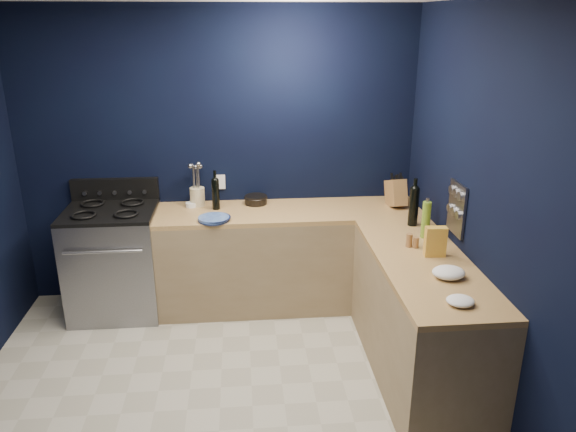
{
  "coord_description": "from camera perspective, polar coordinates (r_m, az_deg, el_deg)",
  "views": [
    {
      "loc": [
        0.19,
        -3.09,
        2.48
      ],
      "look_at": [
        0.55,
        1.0,
        1.0
      ],
      "focal_mm": 34.4,
      "sensor_mm": 36.0,
      "label": 1
    }
  ],
  "objects": [
    {
      "name": "utensil_crock",
      "position": [
        4.96,
        -9.35,
        1.99
      ],
      "size": [
        0.16,
        0.16,
        0.16
      ],
      "primitive_type": "cylinder",
      "rotation": [
        0.0,
        0.0,
        0.27
      ],
      "color": "beige",
      "rests_on": "top_back"
    },
    {
      "name": "wall_right",
      "position": [
        3.66,
        20.71,
        -0.31
      ],
      "size": [
        0.02,
        3.5,
        2.6
      ],
      "primitive_type": "cube",
      "color": "black",
      "rests_on": "ground"
    },
    {
      "name": "cab_back",
      "position": [
        4.98,
        0.13,
        -4.46
      ],
      "size": [
        2.3,
        0.63,
        0.86
      ],
      "primitive_type": "cube",
      "color": "#8C7656",
      "rests_on": "floor"
    },
    {
      "name": "oil_bottle",
      "position": [
        4.29,
        14.06,
        -0.38
      ],
      "size": [
        0.07,
        0.07,
        0.28
      ],
      "primitive_type": "cylinder",
      "rotation": [
        0.0,
        0.0,
        -0.0
      ],
      "color": "olive",
      "rests_on": "top_right"
    },
    {
      "name": "towel_front",
      "position": [
        3.7,
        16.27,
        -5.63
      ],
      "size": [
        0.27,
        0.25,
        0.07
      ],
      "primitive_type": "ellipsoid",
      "rotation": [
        0.0,
        0.0,
        0.39
      ],
      "color": "white",
      "rests_on": "top_right"
    },
    {
      "name": "spice_jar_near",
      "position": [
        4.12,
        12.42,
        -2.46
      ],
      "size": [
        0.05,
        0.05,
        0.1
      ],
      "primitive_type": "cylinder",
      "rotation": [
        0.0,
        0.0,
        0.14
      ],
      "color": "olive",
      "rests_on": "top_right"
    },
    {
      "name": "ramekin",
      "position": [
        4.95,
        -9.96,
        1.17
      ],
      "size": [
        0.13,
        0.13,
        0.04
      ],
      "primitive_type": "cylinder",
      "rotation": [
        0.0,
        0.0,
        -0.3
      ],
      "color": "white",
      "rests_on": "top_back"
    },
    {
      "name": "spice_jar_far",
      "position": [
        4.11,
        13.08,
        -2.68
      ],
      "size": [
        0.05,
        0.05,
        0.08
      ],
      "primitive_type": "cylinder",
      "rotation": [
        0.0,
        0.0,
        -0.36
      ],
      "color": "olive",
      "rests_on": "top_right"
    },
    {
      "name": "top_back",
      "position": [
        4.81,
        0.13,
        0.43
      ],
      "size": [
        2.3,
        0.63,
        0.04
      ],
      "primitive_type": "cube",
      "color": "brown",
      "rests_on": "cab_back"
    },
    {
      "name": "spice_panel",
      "position": [
        4.16,
        17.06,
        0.73
      ],
      "size": [
        0.02,
        0.28,
        0.38
      ],
      "primitive_type": "cube",
      "color": "gray",
      "rests_on": "wall_right"
    },
    {
      "name": "wall_back",
      "position": [
        4.99,
        -7.12,
        6.01
      ],
      "size": [
        3.5,
        0.02,
        2.6
      ],
      "primitive_type": "cube",
      "color": "black",
      "rests_on": "ground"
    },
    {
      "name": "top_right",
      "position": [
        3.93,
        13.95,
        -4.78
      ],
      "size": [
        0.63,
        1.67,
        0.04
      ],
      "primitive_type": "cube",
      "color": "brown",
      "rests_on": "cab_right"
    },
    {
      "name": "oven_door",
      "position": [
        4.79,
        -18.16,
        -6.31
      ],
      "size": [
        0.59,
        0.02,
        0.42
      ],
      "primitive_type": "cube",
      "color": "black",
      "rests_on": "gas_range"
    },
    {
      "name": "wall_outlet",
      "position": [
        5.03,
        -7.02,
        3.52
      ],
      "size": [
        0.09,
        0.02,
        0.13
      ],
      "primitive_type": "cube",
      "color": "white",
      "rests_on": "wall_back"
    },
    {
      "name": "backguard",
      "position": [
        5.14,
        -17.43,
        2.64
      ],
      "size": [
        0.76,
        0.06,
        0.2
      ],
      "primitive_type": "cube",
      "color": "black",
      "rests_on": "gas_range"
    },
    {
      "name": "floor",
      "position": [
        3.97,
        -7.03,
        -19.19
      ],
      "size": [
        3.5,
        3.5,
        0.02
      ],
      "primitive_type": "cube",
      "color": "#ACA797",
      "rests_on": "ground"
    },
    {
      "name": "crouton_bag",
      "position": [
        3.98,
        14.98,
        -2.58
      ],
      "size": [
        0.15,
        0.08,
        0.21
      ],
      "primitive_type": "cube",
      "rotation": [
        0.0,
        0.0,
        -0.07
      ],
      "color": "#B64F2B",
      "rests_on": "top_right"
    },
    {
      "name": "knife_block",
      "position": [
        4.97,
        11.09,
        2.35
      ],
      "size": [
        0.16,
        0.29,
        0.29
      ],
      "primitive_type": "cube",
      "rotation": [
        -0.31,
        0.0,
        0.12
      ],
      "color": "brown",
      "rests_on": "top_back"
    },
    {
      "name": "cab_right",
      "position": [
        4.14,
        13.43,
        -10.46
      ],
      "size": [
        0.63,
        1.67,
        0.86
      ],
      "primitive_type": "cube",
      "color": "#8C7656",
      "rests_on": "floor"
    },
    {
      "name": "gas_range",
      "position": [
        5.06,
        -17.43,
        -4.65
      ],
      "size": [
        0.76,
        0.66,
        0.92
      ],
      "primitive_type": "cube",
      "color": "gray",
      "rests_on": "floor"
    },
    {
      "name": "lemon_basket",
      "position": [
        4.96,
        -3.34,
        1.69
      ],
      "size": [
        0.22,
        0.22,
        0.08
      ],
      "primitive_type": "cylinder",
      "rotation": [
        0.0,
        0.0,
        0.13
      ],
      "color": "black",
      "rests_on": "top_back"
    },
    {
      "name": "towel_end",
      "position": [
        3.4,
        17.38,
        -8.36
      ],
      "size": [
        0.17,
        0.16,
        0.05
      ],
      "primitive_type": "ellipsoid",
      "rotation": [
        0.0,
        0.0,
        0.06
      ],
      "color": "white",
      "rests_on": "top_right"
    },
    {
      "name": "wine_bottle_right",
      "position": [
        4.51,
        12.86,
        0.93
      ],
      "size": [
        0.1,
        0.1,
        0.31
      ],
      "primitive_type": "cylinder",
      "rotation": [
        0.0,
        0.0,
        0.38
      ],
      "color": "black",
      "rests_on": "top_right"
    },
    {
      "name": "cooktop",
      "position": [
        4.89,
        -18.0,
        0.43
      ],
      "size": [
        0.76,
        0.66,
        0.03
      ],
      "primitive_type": "cube",
      "color": "black",
      "rests_on": "gas_range"
    },
    {
      "name": "wine_bottle_back",
      "position": [
        4.83,
        -7.48,
        2.22
      ],
      "size": [
        0.07,
        0.07,
        0.27
      ],
      "primitive_type": "cylinder",
      "rotation": [
        0.0,
        0.0,
        0.09
      ],
      "color": "black",
      "rests_on": "top_back"
    },
    {
      "name": "plate_stack",
      "position": [
        4.59,
        -7.68,
        -0.28
      ],
      "size": [
        0.26,
        0.26,
        0.03
      ],
      "primitive_type": "cylinder",
      "rotation": [
        0.0,
        0.0,
        -0.02
      ],
      "color": "#35418C",
      "rests_on": "top_back"
    }
  ]
}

